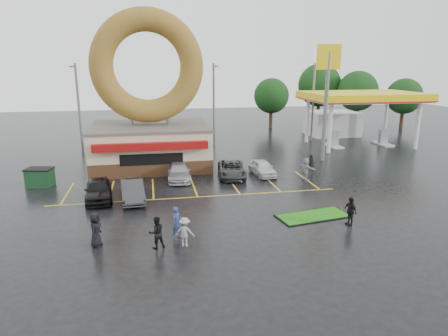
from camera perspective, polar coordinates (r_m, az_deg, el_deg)
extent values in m
plane|color=black|center=(24.48, -2.81, -6.68)|extent=(120.00, 120.00, 0.00)
cube|color=#472B19|center=(36.56, -10.30, 1.29)|extent=(10.00, 8.00, 1.20)
cube|color=beige|center=(36.20, -10.42, 3.99)|extent=(10.00, 8.00, 2.30)
cube|color=#59544C|center=(35.99, -10.52, 5.94)|extent=(10.20, 8.20, 0.20)
cube|color=maroon|center=(31.93, -10.37, 3.03)|extent=(9.00, 0.60, 0.60)
cylinder|color=slate|center=(35.93, -13.14, 6.92)|extent=(0.30, 0.30, 1.20)
cylinder|color=slate|center=(35.93, -8.00, 7.16)|extent=(0.30, 0.30, 1.20)
torus|color=brown|center=(35.60, -10.91, 14.08)|extent=(9.60, 2.00, 9.60)
cylinder|color=silver|center=(42.19, 14.89, 5.44)|extent=(0.40, 0.40, 5.00)
cylinder|color=silver|center=(47.33, 25.95, 5.41)|extent=(0.40, 0.40, 5.00)
cylinder|color=silver|center=(47.61, 11.82, 6.62)|extent=(0.40, 0.40, 5.00)
cylinder|color=silver|center=(52.23, 22.09, 6.55)|extent=(0.40, 0.40, 5.00)
cube|color=silver|center=(46.82, 19.15, 9.39)|extent=(12.00, 8.00, 0.50)
cube|color=yellow|center=(46.80, 19.18, 9.75)|extent=(12.30, 8.30, 0.70)
cube|color=#99999E|center=(45.97, 15.43, 4.10)|extent=(0.90, 0.60, 1.60)
cube|color=#99999E|center=(48.89, 21.79, 4.18)|extent=(0.90, 0.60, 1.60)
cube|color=silver|center=(53.39, 15.14, 6.18)|extent=(6.00, 5.00, 3.00)
cylinder|color=slate|center=(38.33, 14.31, 8.37)|extent=(0.36, 0.36, 10.00)
cube|color=yellow|center=(38.14, 14.75, 15.09)|extent=(2.20, 0.30, 2.20)
cylinder|color=slate|center=(43.39, -20.01, 7.96)|extent=(0.24, 0.24, 9.00)
cylinder|color=slate|center=(42.18, -20.73, 13.47)|extent=(0.12, 2.00, 0.12)
cube|color=slate|center=(41.20, -20.96, 13.37)|extent=(0.40, 0.18, 0.12)
cylinder|color=slate|center=(44.38, -1.47, 8.96)|extent=(0.24, 0.24, 9.00)
cylinder|color=slate|center=(43.18, -1.29, 14.38)|extent=(0.12, 2.00, 0.12)
cube|color=slate|center=(42.19, -1.06, 14.31)|extent=(0.40, 0.18, 0.12)
cylinder|color=slate|center=(48.69, 12.59, 9.12)|extent=(0.24, 0.24, 9.00)
cylinder|color=slate|center=(47.57, 13.36, 14.03)|extent=(0.12, 2.00, 0.12)
cube|color=slate|center=(46.66, 13.86, 13.93)|extent=(0.40, 0.18, 0.12)
cylinder|color=#332114|center=(60.54, 18.26, 6.84)|extent=(0.50, 0.50, 2.88)
sphere|color=black|center=(60.19, 18.55, 10.38)|extent=(5.60, 5.60, 5.60)
cylinder|color=#332114|center=(62.01, 24.03, 6.31)|extent=(0.50, 0.50, 2.52)
sphere|color=black|center=(61.70, 24.35, 9.33)|extent=(4.90, 4.90, 4.90)
cylinder|color=#332114|center=(62.31, 13.26, 7.55)|extent=(0.50, 0.50, 3.24)
sphere|color=black|center=(61.96, 13.49, 11.44)|extent=(6.30, 6.30, 6.30)
cylinder|color=#332114|center=(57.70, 6.69, 6.94)|extent=(0.50, 0.50, 2.52)
sphere|color=black|center=(57.36, 6.79, 10.20)|extent=(4.90, 4.90, 4.90)
imported|color=black|center=(28.10, -17.51, -2.94)|extent=(2.16, 4.45, 1.46)
imported|color=#2F2F32|center=(27.40, -12.93, -3.18)|extent=(1.82, 4.27, 1.37)
imported|color=#AEADB2|center=(31.77, -6.48, -0.53)|extent=(1.93, 4.39, 1.26)
imported|color=#2F2F32|center=(32.28, 1.10, -0.18)|extent=(2.68, 4.80, 1.27)
imported|color=silver|center=(32.94, 5.49, 0.04)|extent=(1.79, 3.79, 1.25)
imported|color=navy|center=(21.14, -6.75, -7.78)|extent=(0.75, 0.73, 1.74)
imported|color=black|center=(20.24, -9.62, -9.07)|extent=(0.94, 0.81, 1.65)
imported|color=gray|center=(20.27, -5.63, -9.08)|extent=(1.12, 0.85, 1.53)
imported|color=black|center=(21.11, -17.88, -8.39)|extent=(0.73, 0.96, 1.78)
imported|color=black|center=(23.81, 17.58, -5.87)|extent=(0.59, 1.03, 1.66)
imported|color=#9C9C9F|center=(32.06, 11.62, -0.12)|extent=(1.13, 1.73, 1.78)
imported|color=black|center=(34.13, 12.26, 0.59)|extent=(0.65, 0.50, 1.61)
cube|color=#184023|center=(32.85, -24.80, -1.27)|extent=(2.00, 1.53, 1.30)
cube|color=black|center=(24.77, 12.62, -6.71)|extent=(4.68, 2.63, 0.05)
cube|color=#217A14|center=(24.75, 12.62, -6.65)|extent=(4.45, 2.40, 0.03)
cylinder|color=silver|center=(25.43, 16.47, -5.73)|extent=(0.02, 0.02, 0.50)
cube|color=red|center=(25.40, 16.64, -5.29)|extent=(0.14, 0.01, 0.10)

